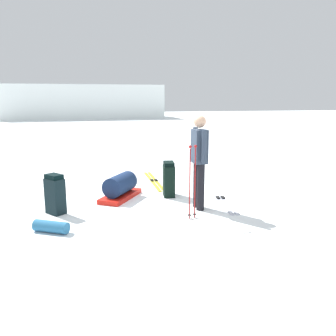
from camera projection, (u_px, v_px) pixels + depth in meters
name	position (u px, v px, depth m)	size (l,w,h in m)	color
ground_plane	(168.00, 204.00, 6.81)	(80.00, 80.00, 0.00)	white
distant_snow_ridge	(83.00, 102.00, 32.84)	(14.32, 5.00, 3.03)	white
skier_standing	(199.00, 157.00, 6.35)	(0.24, 0.57, 1.70)	black
ski_pair_near	(220.00, 199.00, 7.11)	(0.32, 2.00, 0.05)	silver
ski_pair_far	(154.00, 181.00, 8.58)	(0.24, 1.99, 0.05)	gold
backpack_large_dark	(169.00, 179.00, 7.28)	(0.26, 0.40, 0.72)	black
backpack_bright	(55.00, 194.00, 6.18)	(0.38, 0.39, 0.71)	black
ski_poles_planted_near	(192.00, 178.00, 5.87)	(0.17, 0.10, 1.25)	maroon
gear_sled	(120.00, 187.00, 7.14)	(0.95, 1.18, 0.49)	red
sleeping_mat_rolled	(51.00, 227.00, 5.36)	(0.18, 0.18, 0.55)	teal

